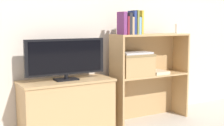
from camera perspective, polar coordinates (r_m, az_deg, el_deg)
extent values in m
cube|color=beige|center=(3.40, -2.28, 9.41)|extent=(10.00, 0.05, 2.40)
cube|color=tan|center=(3.10, -8.27, -8.09)|extent=(0.89, 0.38, 0.51)
cube|color=tan|center=(3.05, -8.36, -3.28)|extent=(0.91, 0.40, 0.02)
cube|color=black|center=(3.04, -8.37, -2.96)|extent=(0.22, 0.14, 0.01)
cylinder|color=black|center=(3.04, -8.38, -2.45)|extent=(0.04, 0.04, 0.04)
cube|color=black|center=(3.01, -8.44, 1.15)|extent=(0.79, 0.04, 0.34)
cube|color=black|center=(2.99, -8.31, 1.12)|extent=(0.73, 0.00, 0.30)
cube|color=tan|center=(3.29, 0.84, -7.06)|extent=(0.02, 0.29, 0.52)
cube|color=tan|center=(3.79, 12.17, -5.31)|extent=(0.02, 0.29, 0.52)
cube|color=tan|center=(3.63, 5.65, -5.74)|extent=(0.84, 0.02, 0.52)
cube|color=tan|center=(3.47, 6.98, -2.17)|extent=(0.84, 0.29, 0.02)
cube|color=tan|center=(3.21, 0.85, 1.27)|extent=(0.02, 0.29, 0.44)
cube|color=tan|center=(3.72, 12.37, 1.92)|extent=(0.02, 0.29, 0.44)
cube|color=tan|center=(3.55, 5.75, 1.81)|extent=(0.84, 0.02, 0.44)
cube|color=tan|center=(3.43, 7.09, 5.14)|extent=(0.84, 0.29, 0.02)
cube|color=#6B2D66|center=(3.18, 1.84, 7.28)|extent=(0.04, 0.14, 0.23)
cube|color=maroon|center=(3.19, 2.34, 6.87)|extent=(0.02, 0.16, 0.18)
cube|color=#232328|center=(3.21, 2.79, 7.21)|extent=(0.03, 0.15, 0.22)
cube|color=tan|center=(3.23, 3.27, 6.81)|extent=(0.02, 0.14, 0.18)
cube|color=navy|center=(3.24, 3.72, 7.38)|extent=(0.03, 0.13, 0.24)
cube|color=olive|center=(3.26, 4.21, 7.42)|extent=(0.02, 0.14, 0.25)
cube|color=#709ECC|center=(3.28, 4.58, 6.80)|extent=(0.03, 0.13, 0.18)
cube|color=gold|center=(3.29, 5.03, 7.39)|extent=(0.02, 0.13, 0.25)
cube|color=white|center=(3.67, 11.90, 6.18)|extent=(0.05, 0.04, 0.11)
cylinder|color=silver|center=(3.67, 11.93, 7.27)|extent=(0.01, 0.01, 0.03)
cube|color=tan|center=(3.32, 4.17, -0.35)|extent=(0.37, 0.25, 0.24)
cube|color=olive|center=(3.31, 4.19, 1.47)|extent=(0.38, 0.25, 0.02)
cube|color=#BCBCC1|center=(3.31, 4.19, 1.85)|extent=(0.34, 0.22, 0.02)
cylinder|color=#99999E|center=(3.30, 4.19, 2.04)|extent=(0.02, 0.02, 0.00)
cube|color=beige|center=(3.51, 8.18, -1.65)|extent=(0.19, 0.24, 0.03)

